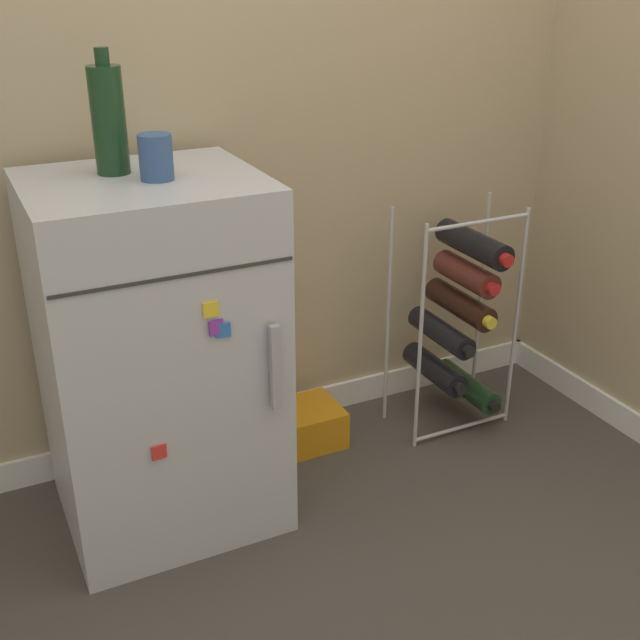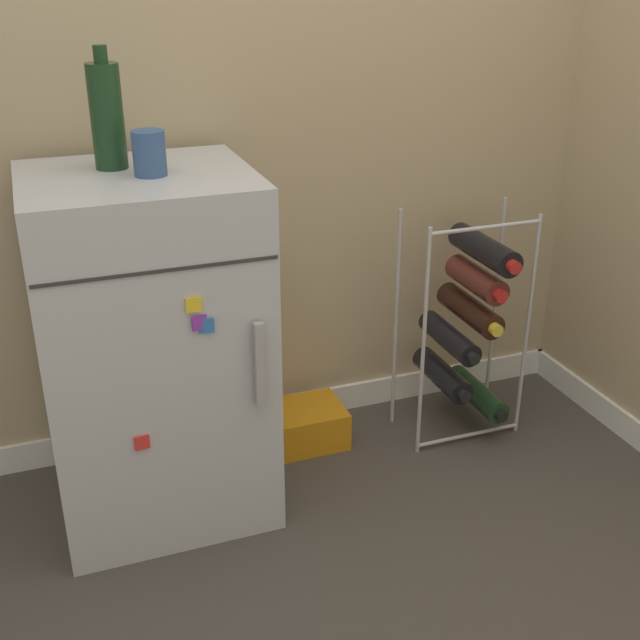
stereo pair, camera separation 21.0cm
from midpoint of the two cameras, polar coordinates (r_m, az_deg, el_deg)
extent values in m
plane|color=#423D38|center=(2.20, 1.95, -15.76)|extent=(14.00, 14.00, 0.00)
cube|color=tan|center=(2.35, -6.43, 20.20)|extent=(6.97, 0.06, 2.50)
cube|color=white|center=(2.69, -4.95, -6.40)|extent=(6.97, 0.01, 0.09)
cube|color=#B7BABF|center=(2.14, -14.25, -2.67)|extent=(0.56, 0.50, 0.94)
cube|color=#2D2D2D|center=(1.78, -13.47, 2.94)|extent=(0.55, 0.00, 0.01)
cube|color=#9E9EA3|center=(1.93, -6.32, -3.46)|extent=(0.02, 0.02, 0.22)
cube|color=yellow|center=(1.83, -11.06, 0.67)|extent=(0.04, 0.01, 0.04)
cube|color=blue|center=(1.86, -10.15, -0.79)|extent=(0.04, 0.01, 0.04)
cube|color=red|center=(1.96, -14.44, -9.18)|extent=(0.04, 0.01, 0.04)
cube|color=purple|center=(1.85, -10.63, -0.59)|extent=(0.04, 0.01, 0.04)
cylinder|color=#B2B2B7|center=(2.40, 4.67, -1.61)|extent=(0.01, 0.01, 0.74)
cylinder|color=#B2B2B7|center=(2.59, 11.55, -0.06)|extent=(0.01, 0.01, 0.74)
cylinder|color=#B2B2B7|center=(2.55, 2.52, 0.06)|extent=(0.01, 0.01, 0.74)
cylinder|color=#B2B2B7|center=(2.72, 9.18, 1.43)|extent=(0.01, 0.01, 0.74)
cylinder|color=#B2B2B7|center=(2.65, 7.79, -7.62)|extent=(0.36, 0.01, 0.01)
cylinder|color=#B2B2B7|center=(2.36, 8.74, 6.84)|extent=(0.36, 0.01, 0.01)
cylinder|color=#19381E|center=(2.72, 8.21, -4.72)|extent=(0.07, 0.28, 0.07)
cylinder|color=black|center=(2.61, 10.05, -6.14)|extent=(0.04, 0.02, 0.04)
cylinder|color=black|center=(2.60, 5.85, -3.55)|extent=(0.08, 0.27, 0.08)
cylinder|color=black|center=(2.50, 7.58, -4.94)|extent=(0.04, 0.02, 0.04)
cylinder|color=black|center=(2.55, 6.27, -0.92)|extent=(0.07, 0.28, 0.07)
cylinder|color=black|center=(2.44, 8.14, -2.28)|extent=(0.03, 0.02, 0.03)
cylinder|color=black|center=(2.55, 7.61, 1.07)|extent=(0.08, 0.28, 0.08)
cylinder|color=gold|center=(2.44, 9.58, -0.22)|extent=(0.04, 0.02, 0.04)
cylinder|color=#56231E|center=(2.52, 8.02, 3.23)|extent=(0.08, 0.25, 0.08)
cylinder|color=red|center=(2.42, 9.82, 2.15)|extent=(0.04, 0.02, 0.04)
cylinder|color=black|center=(2.50, 8.50, 5.34)|extent=(0.08, 0.30, 0.08)
cylinder|color=red|center=(2.38, 10.68, 4.15)|extent=(0.04, 0.02, 0.04)
cube|color=orange|center=(2.57, -3.46, -7.53)|extent=(0.22, 0.20, 0.12)
cylinder|color=#335184|center=(1.94, -14.72, 11.11)|extent=(0.08, 0.08, 0.11)
cylinder|color=#19381E|center=(2.01, -17.80, 13.31)|extent=(0.08, 0.08, 0.25)
cylinder|color=#19381E|center=(1.99, -18.35, 17.36)|extent=(0.03, 0.03, 0.04)
camera|label=1|loc=(0.11, -92.64, -1.20)|focal=45.00mm
camera|label=2|loc=(0.11, 87.36, 1.20)|focal=45.00mm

